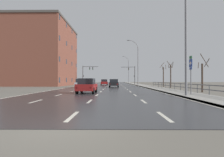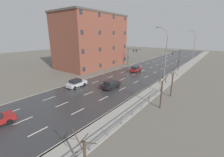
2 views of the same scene
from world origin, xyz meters
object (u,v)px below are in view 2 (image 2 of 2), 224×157
traffic_signal_left (131,54)px  car_far_right (135,69)px  traffic_signal_right (177,58)px  car_distant (76,83)px  street_lamp_distant (194,46)px  brick_building (92,41)px  car_near_right (111,84)px  street_lamp_midground (165,55)px

traffic_signal_left → car_far_right: size_ratio=1.35×
traffic_signal_right → car_distant: traffic_signal_right is taller
traffic_signal_right → street_lamp_distant: bearing=89.3°
traffic_signal_left → brick_building: size_ratio=0.26×
street_lamp_distant → car_far_right: size_ratio=2.71×
traffic_signal_left → car_near_right: traffic_signal_left is taller
brick_building → street_lamp_distant: bearing=54.0°
traffic_signal_right → traffic_signal_left: size_ratio=0.99×
street_lamp_midground → traffic_signal_left: 17.20m
street_lamp_midground → brick_building: 23.94m
street_lamp_midground → car_distant: size_ratio=2.77×
street_lamp_distant → car_distant: 51.24m
street_lamp_midground → traffic_signal_left: size_ratio=2.03×
car_near_right → brick_building: (-17.87, 13.52, 7.20)m
car_near_right → car_far_right: 14.84m
car_distant → car_near_right: bearing=28.6°
street_lamp_midground → traffic_signal_right: size_ratio=2.05×
street_lamp_midground → brick_building: size_ratio=0.53×
traffic_signal_right → car_far_right: traffic_signal_right is taller
car_far_right → street_lamp_midground: bearing=-20.3°
car_far_right → car_near_right: bearing=-83.2°
car_distant → car_far_right: size_ratio=0.99×
street_lamp_midground → street_lamp_distant: (0.02, 34.20, -0.06)m
car_distant → traffic_signal_right: bearing=64.7°
traffic_signal_left → street_lamp_distant: bearing=60.0°
traffic_signal_left → brick_building: brick_building is taller
street_lamp_midground → car_near_right: size_ratio=2.80×
car_near_right → brick_building: brick_building is taller
street_lamp_distant → car_far_right: bearing=-105.1°
traffic_signal_right → traffic_signal_left: bearing=-173.9°
traffic_signal_right → car_far_right: (-8.24, -8.53, -2.87)m
traffic_signal_left → brick_building: bearing=-139.8°
street_lamp_midground → car_far_right: size_ratio=2.75×
street_lamp_midground → traffic_signal_right: 11.30m
car_near_right → car_distant: size_ratio=0.99×
street_lamp_distant → car_near_right: 46.83m
traffic_signal_right → car_near_right: 23.99m
street_lamp_distant → car_distant: bearing=-103.3°
street_lamp_midground → traffic_signal_right: street_lamp_midground is taller
traffic_signal_left → car_distant: bearing=-84.5°
traffic_signal_left → car_near_right: size_ratio=1.38×
brick_building → street_lamp_midground: bearing=-3.6°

